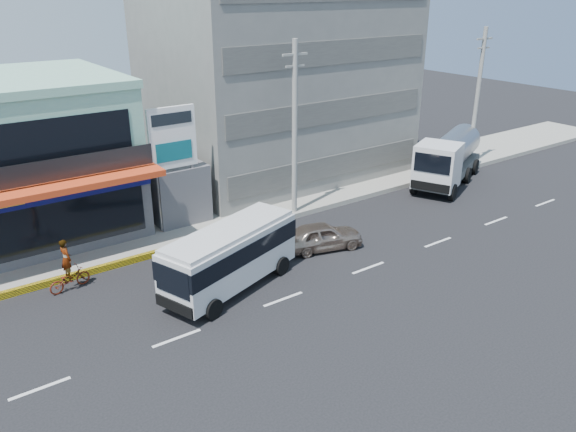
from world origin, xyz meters
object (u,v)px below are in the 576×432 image
object	(u,v)px
billboard	(173,145)
sedan	(322,236)
motorcycle_rider	(68,273)
satellite_dish	(169,160)
utility_pole_far	(477,99)
utility_pole_near	(295,130)
shop_building	(1,165)
tanker_truck	(448,158)
minibus	(230,253)
concrete_building	(276,73)

from	to	relation	value
billboard	sedan	bearing A→B (deg)	-51.07
billboard	sedan	world-z (taller)	billboard
motorcycle_rider	sedan	bearing A→B (deg)	-15.53
satellite_dish	sedan	size ratio (longest dim) A/B	0.36
utility_pole_far	motorcycle_rider	xyz separation A→B (m)	(-29.21, -1.16, -4.35)
utility_pole_near	sedan	xyz separation A→B (m)	(-1.47, -4.43, -4.44)
shop_building	tanker_truck	world-z (taller)	shop_building
billboard	minibus	distance (m)	7.76
minibus	sedan	size ratio (longest dim) A/B	1.73
tanker_truck	billboard	bearing A→B (deg)	170.38
sedan	utility_pole_near	bearing A→B (deg)	-3.12
utility_pole_near	minibus	bearing A→B (deg)	-144.43
shop_building	minibus	distance (m)	13.73
shop_building	satellite_dish	world-z (taller)	shop_building
shop_building	motorcycle_rider	size ratio (longest dim) A/B	5.11
sedan	motorcycle_rider	distance (m)	12.18
billboard	motorcycle_rider	bearing A→B (deg)	-156.16
billboard	utility_pole_far	xyz separation A→B (m)	(22.50, -1.80, 0.22)
shop_building	concrete_building	distance (m)	18.28
concrete_building	utility_pole_near	size ratio (longest dim) A/B	1.60
satellite_dish	minibus	bearing A→B (deg)	-98.34
utility_pole_near	motorcycle_rider	world-z (taller)	utility_pole_near
utility_pole_near	utility_pole_far	xyz separation A→B (m)	(16.00, 0.00, 0.00)
shop_building	utility_pole_near	world-z (taller)	utility_pole_near
minibus	satellite_dish	bearing A→B (deg)	81.66
satellite_dish	motorcycle_rider	xyz separation A→B (m)	(-7.21, -4.76, -2.77)
shop_building	tanker_truck	size ratio (longest dim) A/B	1.41
minibus	utility_pole_near	bearing A→B (deg)	35.57
sedan	motorcycle_rider	world-z (taller)	motorcycle_rider
satellite_dish	sedan	world-z (taller)	satellite_dish
motorcycle_rider	shop_building	bearing A→B (deg)	95.86
shop_building	satellite_dish	xyz separation A→B (m)	(8.00, -2.95, -0.42)
shop_building	billboard	distance (m)	8.92
concrete_building	motorcycle_rider	bearing A→B (deg)	-153.01
satellite_dish	minibus	xyz separation A→B (m)	(-1.29, -8.81, -1.86)
shop_building	sedan	xyz separation A→B (m)	(12.53, -10.97, -3.29)
billboard	tanker_truck	size ratio (longest dim) A/B	0.78
utility_pole_near	utility_pole_far	world-z (taller)	same
billboard	utility_pole_near	world-z (taller)	utility_pole_near
satellite_dish	minibus	size ratio (longest dim) A/B	0.21
utility_pole_near	minibus	size ratio (longest dim) A/B	1.39
minibus	motorcycle_rider	size ratio (longest dim) A/B	2.97
billboard	tanker_truck	world-z (taller)	billboard
utility_pole_far	tanker_truck	bearing A→B (deg)	-162.43
billboard	utility_pole_near	xyz separation A→B (m)	(6.50, -1.80, 0.22)
satellite_dish	utility_pole_near	bearing A→B (deg)	-30.96
sedan	minibus	bearing A→B (deg)	113.01
shop_building	motorcycle_rider	xyz separation A→B (m)	(0.79, -7.71, -3.20)
concrete_building	tanker_truck	size ratio (longest dim) A/B	1.82
utility_pole_far	motorcycle_rider	world-z (taller)	utility_pole_far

